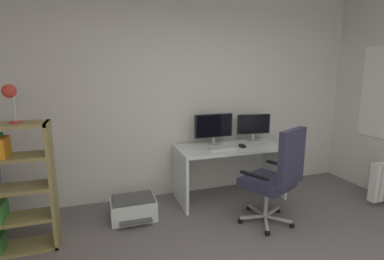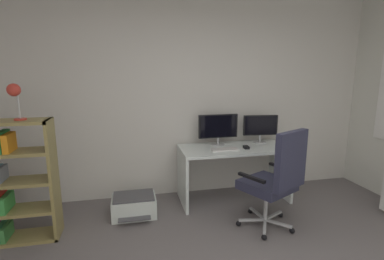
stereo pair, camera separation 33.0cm
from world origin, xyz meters
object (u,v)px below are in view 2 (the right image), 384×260
Objects in this scene: desk at (234,161)px; bookshelf at (8,182)px; desk_lamp at (14,93)px; office_chair at (276,177)px; computer_mouse at (246,147)px; monitor_secondary at (260,127)px; printer at (134,205)px; keyboard at (225,149)px; monitor_main at (218,127)px.

desk is 2.57m from bookshelf.
desk_lamp is (-2.38, -0.44, 0.97)m from desk.
computer_mouse is at bearing 92.75° from office_chair.
monitor_secondary is 0.93× the size of printer.
printer is (-1.15, -0.06, -0.61)m from keyboard.
keyboard is 0.80m from office_chair.
desk is at bearing 100.92° from office_chair.
computer_mouse is 2.64m from desk_lamp.
bookshelf is at bearing 179.90° from desk_lamp.
desk is at bearing 7.83° from printer.
monitor_secondary is 4.81× the size of computer_mouse.
computer_mouse is at bearing 3.29° from printer.
monitor_secondary is (0.61, 0.00, -0.01)m from monitor_main.
monitor_main is 2.46m from bookshelf.
office_chair is at bearing -105.53° from monitor_secondary.
monitor_secondary is 1.41× the size of keyboard.
office_chair reaches higher than printer.
computer_mouse is at bearing 3.56° from keyboard.
bookshelf reaches higher than office_chair.
monitor_main is at bearing 141.73° from computer_mouse.
office_chair is (0.04, -0.73, -0.14)m from computer_mouse.
bookshelf reaches higher than printer.
office_chair is 2.18× the size of printer.
monitor_main is 1.05× the size of printer.
keyboard is at bearing 115.02° from office_chair.
office_chair is (-0.28, -0.99, -0.35)m from monitor_secondary.
printer is at bearing 12.27° from bookshelf.
office_chair reaches higher than desk.
monitor_main is at bearing 108.67° from office_chair.
desk is 1.14× the size of bookshelf.
keyboard is at bearing 3.16° from printer.
printer is at bearing -163.32° from monitor_main.
office_chair is (0.16, -0.83, 0.07)m from desk.
computer_mouse is (0.30, 0.02, 0.01)m from keyboard.
computer_mouse is at bearing 7.42° from bookshelf.
desk_lamp is (-2.54, 0.39, 0.90)m from office_chair.
bookshelf reaches higher than monitor_secondary.
desk is 0.50m from monitor_main.
computer_mouse is (0.30, -0.26, -0.23)m from monitor_main.
computer_mouse is 0.29× the size of desk_lamp.
desk_lamp is at bearing -169.41° from desk.
monitor_secondary is 0.43× the size of office_chair.
monitor_main is 0.43× the size of bookshelf.
bookshelf is at bearing -172.38° from keyboard.
desk_lamp reaches higher than office_chair.
printer is (-1.76, -0.34, -0.83)m from monitor_secondary.
printer is (1.06, 0.26, -1.38)m from desk_lamp.
monitor_main is 1.12× the size of monitor_secondary.
desk_lamp is (-2.20, -0.61, 0.53)m from monitor_main.
monitor_main is 0.36m from keyboard.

